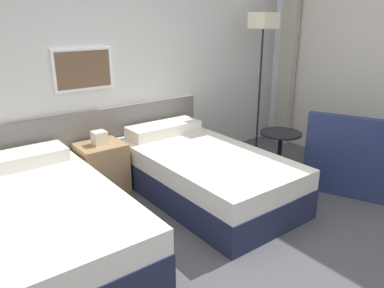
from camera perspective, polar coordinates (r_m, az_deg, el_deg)
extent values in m
plane|color=#47474C|center=(3.10, 11.01, -17.58)|extent=(16.00, 16.00, 0.00)
cube|color=silver|center=(4.35, -11.02, 12.38)|extent=(10.00, 0.06, 2.70)
cube|color=slate|center=(4.33, -15.18, -0.61)|extent=(2.87, 0.04, 0.84)
cube|color=white|center=(4.13, -16.25, 10.86)|extent=(0.64, 0.03, 0.44)
cube|color=brown|center=(4.12, -16.17, 10.84)|extent=(0.58, 0.01, 0.38)
cube|color=#A8A393|center=(5.61, 14.45, 13.28)|extent=(0.10, 0.24, 2.64)
cube|color=#1E233D|center=(3.32, -20.85, -12.76)|extent=(1.09, 2.01, 0.30)
cube|color=silver|center=(3.20, -21.37, -8.99)|extent=(1.08, 1.99, 0.19)
cube|color=silver|center=(3.84, -25.02, -2.17)|extent=(0.87, 0.34, 0.13)
cube|color=#1E233D|center=(3.98, 1.99, -5.94)|extent=(1.09, 2.01, 0.30)
cube|color=silver|center=(3.88, 2.03, -2.63)|extent=(1.08, 1.99, 0.19)
cube|color=silver|center=(4.42, -4.30, 2.29)|extent=(0.87, 0.34, 0.13)
cube|color=#9E7A51|center=(4.15, -13.56, -3.56)|extent=(0.47, 0.42, 0.54)
cube|color=beige|center=(4.03, -13.93, 0.93)|extent=(0.14, 0.14, 0.14)
cylinder|color=black|center=(5.30, 9.69, -1.32)|extent=(0.24, 0.24, 0.02)
cylinder|color=black|center=(5.07, 10.22, 7.56)|extent=(0.02, 0.02, 1.65)
cube|color=beige|center=(4.97, 10.87, 18.02)|extent=(0.28, 0.28, 0.19)
cylinder|color=black|center=(4.56, 12.88, -5.01)|extent=(0.31, 0.31, 0.01)
cylinder|color=black|center=(4.46, 13.13, -1.79)|extent=(0.05, 0.05, 0.53)
cylinder|color=black|center=(4.37, 13.41, 1.61)|extent=(0.47, 0.47, 0.02)
cube|color=navy|center=(4.58, 22.71, -3.44)|extent=(1.00, 1.07, 0.39)
cube|color=navy|center=(4.15, 22.90, 0.64)|extent=(0.43, 0.82, 0.48)
cube|color=navy|center=(4.53, 18.41, 0.68)|extent=(0.59, 0.32, 0.18)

